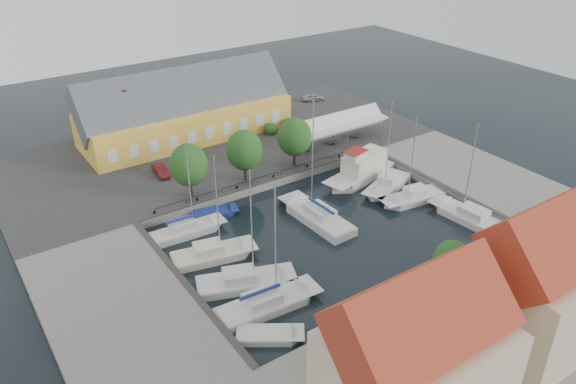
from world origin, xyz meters
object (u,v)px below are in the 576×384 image
object	(u,v)px
west_boat_d	(266,305)
center_sailboat	(317,218)
east_boat_b	(413,199)
launch_nw	(215,214)
west_boat_a	(186,232)
warehouse	(180,113)
launch_sw	(269,337)
trawler	(361,171)
west_boat_c	(244,283)
west_boat_b	(212,255)
car_red	(161,171)
east_boat_c	(470,218)
east_boat_a	(387,186)
tent_canopy	(339,124)
car_silver	(313,97)

from	to	relation	value
west_boat_d	center_sailboat	bearing A→B (deg)	36.54
east_boat_b	launch_nw	world-z (taller)	east_boat_b
west_boat_a	warehouse	bearing A→B (deg)	66.07
launch_sw	west_boat_a	bearing A→B (deg)	86.61
trawler	west_boat_c	world-z (taller)	west_boat_c
west_boat_b	launch_nw	size ratio (longest dim) A/B	2.16
car_red	west_boat_d	distance (m)	26.67
warehouse	car_red	xyz separation A→B (m)	(-7.19, -9.51, -2.84)
west_boat_d	launch_sw	bearing A→B (deg)	-119.21
east_boat_c	car_red	bearing A→B (deg)	131.83
east_boat_a	west_boat_b	xyz separation A→B (m)	(-23.88, -1.09, -0.00)
tent_canopy	east_boat_c	distance (m)	22.68
trawler	east_boat_b	bearing A→B (deg)	-80.45
west_boat_a	trawler	bearing A→B (deg)	-1.29
east_boat_a	west_boat_d	distance (m)	25.58
car_red	west_boat_d	bearing A→B (deg)	-89.28
west_boat_a	west_boat_d	distance (m)	14.40
east_boat_a	east_boat_c	size ratio (longest dim) A/B	1.01
tent_canopy	launch_nw	size ratio (longest dim) A/B	2.68
warehouse	west_boat_a	bearing A→B (deg)	-113.93
car_red	east_boat_c	bearing A→B (deg)	-43.73
car_red	east_boat_b	size ratio (longest dim) A/B	0.33
east_boat_c	west_boat_a	distance (m)	30.16
car_red	east_boat_c	world-z (taller)	east_boat_c
east_boat_c	west_boat_a	world-z (taller)	east_boat_c
car_silver	east_boat_c	world-z (taller)	east_boat_c
east_boat_a	west_boat_b	world-z (taller)	east_boat_a
east_boat_b	launch_nw	bearing A→B (deg)	153.86
trawler	west_boat_d	bearing A→B (deg)	-148.29
tent_canopy	launch_nw	xyz separation A→B (m)	(-22.00, -6.04, -3.59)
center_sailboat	east_boat_c	xyz separation A→B (m)	(13.66, -9.10, -0.10)
west_boat_b	launch_sw	xyz separation A→B (m)	(-1.32, -12.30, -0.17)
west_boat_b	trawler	bearing A→B (deg)	11.63
east_boat_c	trawler	bearing A→B (deg)	103.02
launch_sw	launch_nw	distance (m)	20.04
east_boat_b	launch_sw	world-z (taller)	east_boat_b
center_sailboat	trawler	xyz separation A→B (m)	(10.41, 4.95, 0.65)
west_boat_a	launch_nw	size ratio (longest dim) A/B	2.06
warehouse	west_boat_d	xyz separation A→B (m)	(-8.91, -36.09, -4.16)
tent_canopy	west_boat_d	distance (m)	34.01
east_boat_b	west_boat_b	distance (m)	24.32
west_boat_c	east_boat_b	bearing A→B (deg)	6.07
west_boat_b	warehouse	bearing A→B (deg)	70.86
west_boat_a	launch_sw	xyz separation A→B (m)	(-1.04, -17.53, -0.18)
car_red	launch_sw	distance (m)	29.97
west_boat_b	west_boat_d	xyz separation A→B (m)	(0.44, -9.15, 0.01)
trawler	west_boat_d	distance (m)	26.38
launch_nw	center_sailboat	bearing A→B (deg)	-40.55
center_sailboat	west_boat_d	size ratio (longest dim) A/B	1.10
car_silver	east_boat_a	world-z (taller)	east_boat_a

